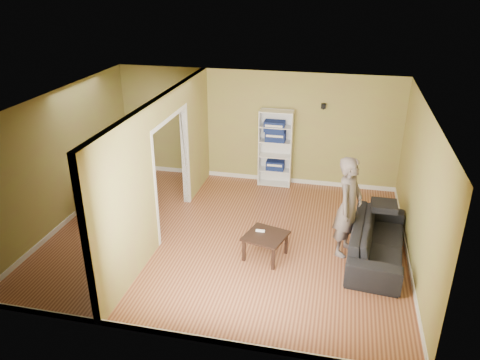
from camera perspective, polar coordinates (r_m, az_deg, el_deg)
name	(u,v)px	position (r m, az deg, el deg)	size (l,w,h in m)	color
room_shell	(227,173)	(8.29, -1.65, 0.83)	(6.50, 6.50, 6.50)	#A46945
partition	(163,168)	(8.65, -9.39, 1.51)	(0.22, 5.50, 2.60)	#9A834E
wall_speaker	(323,106)	(10.43, 10.13, 8.86)	(0.10, 0.10, 0.10)	black
sofa	(378,235)	(8.43, 16.49, -6.50)	(0.96, 2.24, 0.85)	black
person	(349,199)	(8.14, 13.18, -2.21)	(0.60, 0.77, 2.11)	slate
bookshelf	(276,148)	(10.73, 4.38, 3.94)	(0.75, 0.33, 1.78)	white
paper_box_navy_a	(275,165)	(10.84, 4.32, 1.83)	(0.40, 0.26, 0.21)	navy
paper_box_navy_b	(275,136)	(10.59, 4.35, 5.37)	(0.45, 0.29, 0.23)	navy
paper_box_navy_c	(275,126)	(10.52, 4.25, 6.60)	(0.46, 0.30, 0.23)	navy
coffee_table	(266,238)	(8.12, 3.14, -7.12)	(0.66, 0.66, 0.44)	black
game_controller	(260,231)	(8.17, 2.49, -6.19)	(0.16, 0.04, 0.03)	white
dining_table	(120,179)	(9.81, -14.47, 0.15)	(1.28, 0.85, 0.80)	beige
chair_left	(87,186)	(10.35, -18.15, -0.68)	(0.41, 0.41, 0.89)	#D4BD85
chair_near	(109,202)	(9.39, -15.63, -2.66)	(0.45, 0.45, 0.98)	tan
chair_far	(138,177)	(10.37, -12.28, 0.38)	(0.46, 0.46, 1.00)	tan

